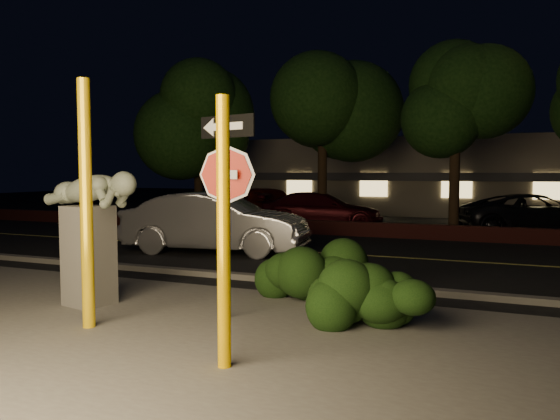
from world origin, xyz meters
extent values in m
plane|color=black|center=(0.00, 10.00, 0.00)|extent=(90.00, 90.00, 0.00)
cube|color=#4C4944|center=(0.00, -1.00, 0.01)|extent=(14.00, 6.00, 0.02)
cube|color=black|center=(0.00, 7.00, 0.01)|extent=(80.00, 8.00, 0.01)
cube|color=#BAB44A|center=(0.00, 7.00, 0.02)|extent=(80.00, 0.12, 0.00)
cube|color=#4C4944|center=(0.00, 2.90, 0.06)|extent=(80.00, 0.25, 0.12)
cube|color=#4C1A18|center=(0.00, 11.30, 0.25)|extent=(40.00, 0.35, 0.50)
cube|color=black|center=(0.00, 17.00, 0.01)|extent=(40.00, 12.00, 0.01)
cube|color=#6C6456|center=(0.00, 25.00, 2.00)|extent=(22.00, 10.00, 4.00)
cube|color=#333338|center=(0.00, 19.90, 2.00)|extent=(22.00, 0.20, 0.40)
cube|color=#FFD87F|center=(-6.00, 19.95, 1.60)|extent=(1.40, 0.08, 1.20)
cube|color=#FFD87F|center=(-2.00, 19.95, 1.60)|extent=(1.40, 0.08, 1.20)
cube|color=#FFD87F|center=(2.00, 19.95, 1.60)|extent=(1.40, 0.08, 1.20)
cube|color=#FFD87F|center=(6.00, 19.95, 1.60)|extent=(1.40, 0.08, 1.20)
cylinder|color=black|center=(-8.00, 13.00, 1.88)|extent=(0.36, 0.36, 3.75)
ellipsoid|color=black|center=(-8.00, 13.00, 5.36)|extent=(4.60, 4.60, 4.14)
cylinder|color=black|center=(-2.50, 13.20, 2.12)|extent=(0.36, 0.36, 4.25)
ellipsoid|color=black|center=(-2.50, 13.20, 6.07)|extent=(5.20, 5.20, 4.68)
cylinder|color=black|center=(2.50, 12.80, 2.00)|extent=(0.36, 0.36, 4.00)
ellipsoid|color=black|center=(2.50, 12.80, 5.68)|extent=(4.80, 4.80, 4.32)
cylinder|color=yellow|center=(-1.30, -1.16, 1.78)|extent=(0.18, 0.18, 3.55)
cylinder|color=#FFBC00|center=(1.27, -1.82, 1.55)|extent=(0.16, 0.16, 3.10)
cylinder|color=black|center=(0.32, 0.04, 1.55)|extent=(0.07, 0.07, 3.09)
cube|color=white|center=(0.32, 0.04, 2.21)|extent=(0.46, 0.14, 0.13)
cube|color=black|center=(0.32, 0.04, 2.93)|extent=(1.02, 0.28, 0.33)
cube|color=white|center=(0.32, 0.04, 2.93)|extent=(0.65, 0.18, 0.13)
cube|color=#4C4944|center=(-2.24, -0.09, 0.84)|extent=(0.78, 0.78, 1.69)
sphere|color=slate|center=(-1.34, -0.28, 2.06)|extent=(0.39, 0.39, 0.39)
ellipsoid|color=black|center=(0.92, 1.75, 0.53)|extent=(2.17, 1.32, 1.05)
ellipsoid|color=black|center=(2.51, 0.57, 0.55)|extent=(1.74, 1.01, 1.11)
ellipsoid|color=black|center=(2.12, 0.40, 0.52)|extent=(1.74, 1.46, 1.04)
imported|color=#B3B2B7|center=(-3.21, 5.94, 0.84)|extent=(5.28, 2.47, 1.68)
imported|color=#661002|center=(-5.55, 14.79, 0.81)|extent=(5.12, 3.93, 1.63)
imported|color=#3C080E|center=(-2.62, 13.43, 0.71)|extent=(5.27, 3.21, 1.43)
imported|color=black|center=(5.22, 14.15, 0.73)|extent=(5.71, 3.81, 1.46)
camera|label=1|loc=(4.21, -7.22, 2.25)|focal=35.00mm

